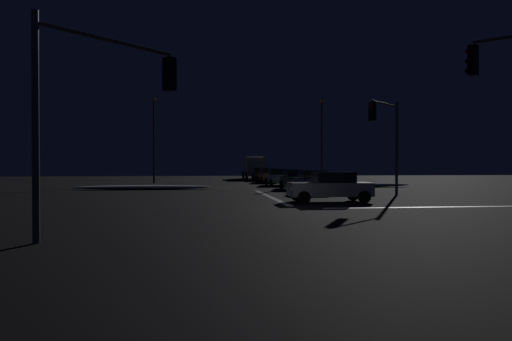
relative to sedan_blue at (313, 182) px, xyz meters
name	(u,v)px	position (x,y,z in m)	size (l,w,h in m)	color
ground	(296,210)	(-3.39, -10.72, -0.85)	(120.00, 120.00, 0.10)	black
stop_line_north	(270,197)	(-3.39, -2.88, -0.80)	(0.35, 13.39, 0.01)	white
centre_line_ns	(249,187)	(-3.39, 8.72, -0.80)	(22.00, 0.15, 0.01)	yellow
crosswalk_bar_east	(464,207)	(4.55, -10.72, -0.80)	(13.39, 0.40, 0.01)	white
snow_bank_left_curb	(142,187)	(-12.03, 6.28, -0.62)	(10.59, 1.50, 0.35)	white
snow_bank_right_curb	(351,185)	(5.25, 7.87, -0.60)	(10.46, 1.50, 0.40)	white
sedan_blue	(313,182)	(0.00, 0.00, 0.00)	(2.02, 4.33, 1.57)	navy
sedan_green	(296,179)	(-0.02, 5.54, 0.00)	(2.02, 4.33, 1.57)	#14512D
sedan_white	(278,177)	(-0.33, 11.99, 0.00)	(2.02, 4.33, 1.57)	silver
sedan_orange	(269,175)	(-0.26, 18.71, 0.00)	(2.02, 4.33, 1.57)	#C66014
sedan_black	(262,174)	(-0.26, 24.48, 0.00)	(2.02, 4.33, 1.57)	black
box_truck	(254,166)	(-0.34, 32.25, 0.91)	(2.68, 8.28, 3.08)	beige
sedan_silver_crossing	(330,187)	(-0.86, -7.37, 0.00)	(4.33, 2.02, 1.57)	#B7B7BC
traffic_signal_ne	(387,130)	(3.71, -3.62, 3.27)	(2.92, 2.92, 5.92)	#4C4C51
traffic_signal_sw	(104,91)	(-10.26, -17.59, 3.20)	(3.39, 3.39, 5.76)	#4C4C51
streetlamp_left_far	(154,134)	(-12.33, 18.72, 4.34)	(0.44, 0.44, 8.91)	#424247
streetlamp_right_far	(322,135)	(5.55, 18.72, 4.40)	(0.44, 0.44, 9.03)	#424247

